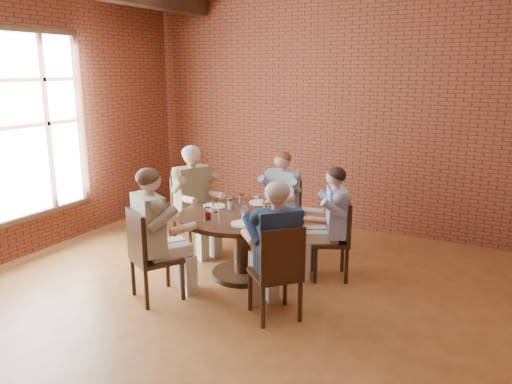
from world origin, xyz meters
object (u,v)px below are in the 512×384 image
at_px(diner_b, 281,202).
at_px(chair_a, 337,236).
at_px(chair_e, 278,270).
at_px(diner_c, 195,200).
at_px(diner_d, 155,235).
at_px(smartphone, 264,223).
at_px(dining_table, 242,232).
at_px(diner_e, 275,250).
at_px(chair_c, 191,211).
at_px(chair_b, 283,212).
at_px(diner_a, 331,224).
at_px(chair_d, 148,252).

bearing_deg(diner_b, chair_a, -28.18).
bearing_deg(chair_e, diner_c, -80.88).
distance_m(chair_a, diner_d, 2.02).
bearing_deg(smartphone, dining_table, 141.53).
height_order(diner_c, diner_e, diner_c).
bearing_deg(chair_e, chair_c, -80.47).
relative_size(dining_table, chair_b, 1.55).
xyz_separation_m(diner_b, smartphone, (0.37, -1.23, 0.10)).
relative_size(chair_b, diner_b, 0.71).
relative_size(diner_a, chair_b, 1.39).
height_order(diner_a, diner_d, diner_d).
xyz_separation_m(chair_b, chair_e, (0.78, -1.83, 0.01)).
bearing_deg(diner_b, chair_e, -64.83).
height_order(dining_table, diner_d, diner_d).
bearing_deg(diner_e, chair_b, -114.48).
height_order(chair_a, chair_c, chair_c).
bearing_deg(diner_a, chair_e, -30.00).
xyz_separation_m(chair_c, diner_d, (0.51, -1.37, 0.17)).
bearing_deg(chair_b, smartphone, -73.33).
distance_m(chair_d, diner_d, 0.19).
bearing_deg(smartphone, chair_a, 42.80).
relative_size(diner_c, chair_e, 1.47).
xyz_separation_m(diner_b, diner_d, (-0.53, -1.89, 0.04)).
distance_m(diner_d, smartphone, 1.12).
distance_m(diner_d, diner_e, 1.27).
bearing_deg(diner_d, diner_b, -75.96).
distance_m(diner_d, chair_e, 1.33).
relative_size(diner_c, diner_e, 1.03).
bearing_deg(chair_b, diner_d, -104.07).
relative_size(chair_b, diner_d, 0.67).
relative_size(diner_e, smartphone, 10.61).
bearing_deg(chair_d, diner_a, -106.23).
bearing_deg(diner_c, smartphone, -92.01).
relative_size(chair_a, chair_e, 0.97).
xyz_separation_m(chair_d, diner_d, (0.05, 0.08, 0.17)).
bearing_deg(diner_d, diner_c, -42.40).
xyz_separation_m(chair_c, diner_e, (1.76, -1.17, 0.15)).
bearing_deg(diner_b, chair_b, 90.00).
distance_m(dining_table, chair_a, 1.07).
xyz_separation_m(dining_table, chair_b, (0.02, 1.07, -0.03)).
bearing_deg(chair_c, dining_table, -90.00).
xyz_separation_m(dining_table, diner_a, (0.90, 0.43, 0.11)).
xyz_separation_m(chair_a, diner_a, (-0.07, -0.03, 0.15)).
xyz_separation_m(chair_a, chair_b, (-0.95, 0.61, 0.00)).
relative_size(diner_d, diner_e, 1.03).
relative_size(chair_d, diner_e, 0.72).
relative_size(dining_table, chair_e, 1.51).
relative_size(dining_table, chair_a, 1.57).
bearing_deg(diner_e, chair_e, 90.00).
bearing_deg(diner_c, dining_table, -90.00).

